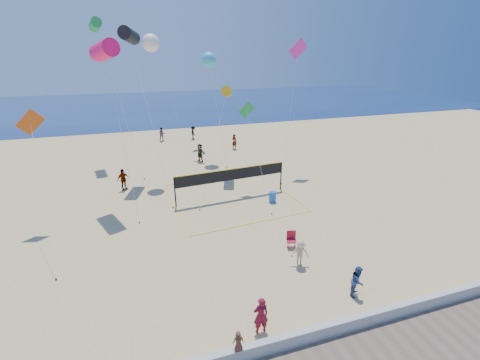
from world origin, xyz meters
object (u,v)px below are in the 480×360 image
object	(u,v)px
volleyball_net	(231,178)
camp_chair	(291,238)
woman	(261,315)
trash_barrel	(273,197)

from	to	relation	value
volleyball_net	camp_chair	bearing A→B (deg)	-84.36
camp_chair	volleyball_net	xyz separation A→B (m)	(-1.46, 7.69, 1.09)
woman	trash_barrel	xyz separation A→B (m)	(5.32, 11.31, -0.46)
woman	trash_barrel	world-z (taller)	woman
camp_chair	trash_barrel	xyz separation A→B (m)	(1.35, 6.00, -0.15)
woman	volleyball_net	world-z (taller)	volleyball_net
camp_chair	trash_barrel	bearing A→B (deg)	91.36
woman	camp_chair	xyz separation A→B (m)	(3.98, 5.31, -0.30)
volleyball_net	trash_barrel	bearing A→B (deg)	-36.17
camp_chair	trash_barrel	size ratio (longest dim) A/B	1.35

